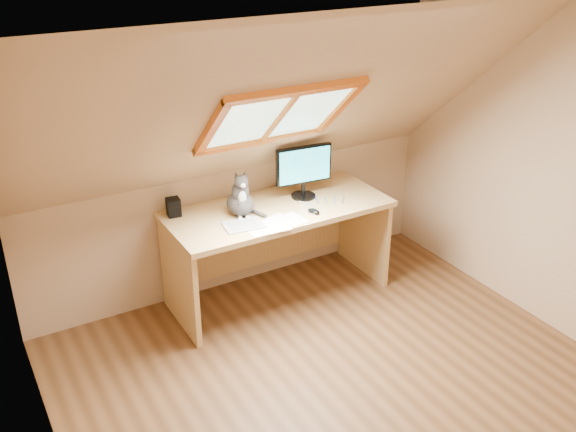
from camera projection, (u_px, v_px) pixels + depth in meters
ground at (359, 403)px, 4.09m from camera, size 3.50×3.50×0.00m
room_shell at (383, 204)px, 3.41m from camera, size 3.52×3.52×2.41m
desk at (273, 230)px, 5.07m from camera, size 1.73×0.76×0.79m
monitor at (304, 168)px, 4.98m from camera, size 0.46×0.19×0.42m
cat at (240, 199)px, 4.73m from camera, size 0.24×0.27×0.36m
desk_speaker at (174, 207)px, 4.74m from camera, size 0.11×0.11×0.14m
graphics_tablet at (244, 225)px, 4.61m from camera, size 0.31×0.24×0.01m
mouse at (314, 211)px, 4.80m from camera, size 0.09×0.12×0.03m
papers at (274, 224)px, 4.63m from camera, size 0.35×0.30×0.01m
cables at (321, 203)px, 4.96m from camera, size 0.51×0.26×0.01m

